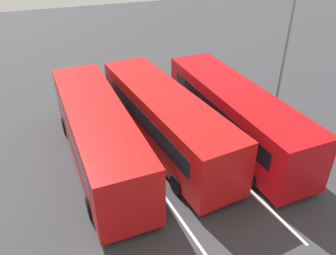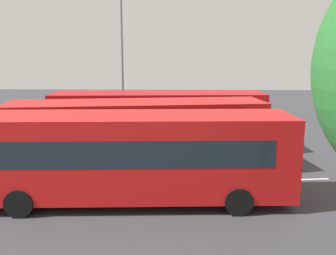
% 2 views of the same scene
% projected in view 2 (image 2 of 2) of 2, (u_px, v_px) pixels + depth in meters
% --- Properties ---
extents(ground_plane, '(71.59, 71.59, 0.00)m').
position_uv_depth(ground_plane, '(149.00, 170.00, 16.82)').
color(ground_plane, '#38383D').
extents(bus_far_left, '(10.87, 3.14, 3.03)m').
position_uv_depth(bus_far_left, '(158.00, 119.00, 19.86)').
color(bus_far_left, '#B70C11').
rests_on(bus_far_left, ground).
extents(bus_center_left, '(10.98, 3.98, 3.03)m').
position_uv_depth(bus_center_left, '(136.00, 133.00, 16.36)').
color(bus_center_left, red).
rests_on(bus_center_left, ground).
extents(bus_center_right, '(10.86, 3.07, 3.03)m').
position_uv_depth(bus_center_right, '(131.00, 155.00, 13.00)').
color(bus_center_right, red).
rests_on(bus_center_right, ground).
extents(street_lamp, '(0.91, 2.68, 8.56)m').
position_uv_depth(street_lamp, '(122.00, 54.00, 23.45)').
color(street_lamp, gray).
rests_on(street_lamp, ground).
extents(lane_stripe_outer_left, '(14.78, 1.85, 0.01)m').
position_uv_depth(lane_stripe_outer_left, '(152.00, 159.00, 18.60)').
color(lane_stripe_outer_left, silver).
rests_on(lane_stripe_outer_left, ground).
extents(lane_stripe_inner_left, '(14.78, 1.85, 0.01)m').
position_uv_depth(lane_stripe_inner_left, '(146.00, 184.00, 15.04)').
color(lane_stripe_inner_left, silver).
rests_on(lane_stripe_inner_left, ground).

